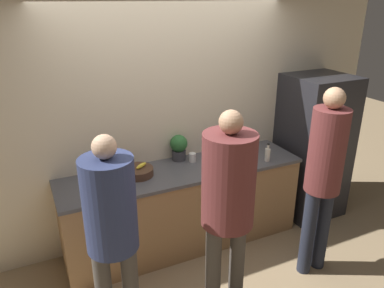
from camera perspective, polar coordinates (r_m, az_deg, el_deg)
The scene contains 14 objects.
ground_plane at distance 4.03m, azimuth 0.96°, elevation -17.43°, with size 14.00×14.00×0.00m, color #9E8460.
wall_back at distance 3.97m, azimuth -3.41°, elevation 3.41°, with size 5.20×0.06×2.60m.
counter at distance 4.05m, azimuth -1.38°, elevation -9.43°, with size 2.53×0.69×0.90m.
refrigerator at distance 4.72m, azimuth 17.93°, elevation -0.34°, with size 0.71×0.70×1.71m.
person_left at distance 2.81m, azimuth -12.22°, elevation -11.45°, with size 0.38×0.38×1.70m.
person_center at distance 2.93m, azimuth 5.51°, elevation -7.73°, with size 0.42×0.42×1.80m.
person_right at distance 3.57m, azimuth 19.47°, elevation -3.80°, with size 0.32×0.32×1.84m.
fruit_bowl at distance 3.72m, azimuth -8.24°, elevation -4.18°, with size 0.31×0.31×0.12m.
utensil_crock at distance 4.12m, azimuth 5.38°, elevation -0.76°, with size 0.10×0.10×0.31m.
bottle_dark at distance 3.59m, azimuth -11.64°, elevation -4.30°, with size 0.08×0.08×0.26m.
bottle_clear at distance 4.05m, azimuth 11.44°, elevation -1.53°, with size 0.06×0.06×0.20m.
cup_white at distance 3.97m, azimuth 0.08°, elevation -2.07°, with size 0.07×0.07×0.09m.
cup_red at distance 3.87m, azimuth 3.29°, elevation -2.82°, with size 0.07×0.07×0.09m.
potted_plant at distance 3.98m, azimuth -2.02°, elevation -0.40°, with size 0.19×0.19×0.28m.
Camera 1 is at (-1.39, -2.80, 2.55)m, focal length 35.00 mm.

